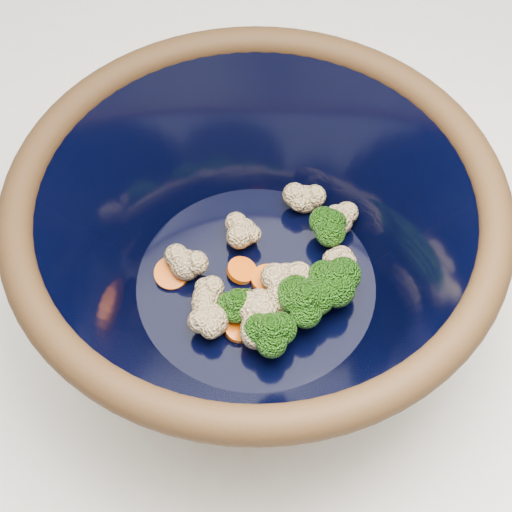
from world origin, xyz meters
The scene contains 4 objects.
ground centered at (0.00, 0.00, 0.00)m, with size 3.00×3.00×0.00m, color #9E7A54.
counter centered at (0.00, 0.00, 0.45)m, with size 1.20×1.20×0.90m, color white.
mixing_bowl centered at (-0.10, -0.10, 1.00)m, with size 0.40×0.40×0.18m.
vegetable_pile centered at (-0.09, -0.12, 0.96)m, with size 0.19×0.15×0.06m.
Camera 1 is at (-0.30, -0.39, 1.50)m, focal length 50.00 mm.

